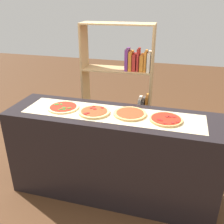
# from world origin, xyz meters

# --- Properties ---
(ground_plane) EXTENTS (12.00, 12.00, 0.00)m
(ground_plane) POSITION_xyz_m (0.00, 0.00, 0.00)
(ground_plane) COLOR #4C2D19
(counter) EXTENTS (2.04, 0.58, 0.91)m
(counter) POSITION_xyz_m (0.00, 0.00, 0.46)
(counter) COLOR black
(counter) RESTS_ON ground_plane
(parchment_paper) EXTENTS (1.70, 0.39, 0.00)m
(parchment_paper) POSITION_xyz_m (0.00, 0.00, 0.91)
(parchment_paper) COLOR beige
(parchment_paper) RESTS_ON counter
(pizza_spinach_0) EXTENTS (0.31, 0.31, 0.02)m
(pizza_spinach_0) POSITION_xyz_m (-0.50, -0.00, 0.92)
(pizza_spinach_0) COLOR #E5C17F
(pizza_spinach_0) RESTS_ON parchment_paper
(pizza_pepperoni_1) EXTENTS (0.29, 0.29, 0.03)m
(pizza_pepperoni_1) POSITION_xyz_m (-0.17, -0.03, 0.92)
(pizza_pepperoni_1) COLOR #DBB26B
(pizza_pepperoni_1) RESTS_ON parchment_paper
(pizza_plain_2) EXTENTS (0.31, 0.31, 0.02)m
(pizza_plain_2) POSITION_xyz_m (0.17, 0.03, 0.92)
(pizza_plain_2) COLOR tan
(pizza_plain_2) RESTS_ON parchment_paper
(pizza_pepperoni_3) EXTENTS (0.29, 0.29, 0.03)m
(pizza_pepperoni_3) POSITION_xyz_m (0.50, -0.01, 0.92)
(pizza_pepperoni_3) COLOR tan
(pizza_pepperoni_3) RESTS_ON parchment_paper
(bookshelf) EXTENTS (0.88, 0.32, 1.64)m
(bookshelf) POSITION_xyz_m (-0.08, 0.92, 0.79)
(bookshelf) COLOR tan
(bookshelf) RESTS_ON ground_plane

